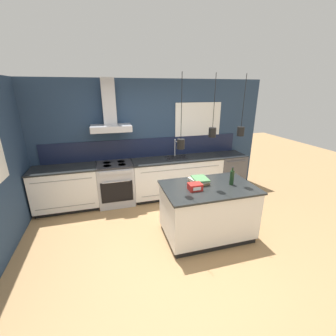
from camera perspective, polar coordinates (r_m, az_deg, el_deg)
name	(u,v)px	position (r m, az deg, el deg)	size (l,w,h in m)	color
ground_plane	(171,244)	(3.87, 0.79, -18.64)	(16.00, 16.00, 0.00)	#A87F51
wall_back	(144,138)	(5.09, -6.08, 7.63)	(5.60, 2.09, 2.60)	navy
counter_run_left	(66,188)	(5.07, -24.41, -4.76)	(1.26, 0.64, 0.91)	black
counter_run_sink	(177,177)	(5.22, 2.27, -2.21)	(2.05, 0.64, 1.31)	black
oven_range	(116,184)	(4.99, -13.08, -3.87)	(0.74, 0.66, 0.91)	#B5B5BA
dishwasher	(228,171)	(5.76, 15.02, -0.86)	(0.64, 0.65, 0.91)	#4C4C51
kitchen_island	(207,211)	(3.88, 9.95, -10.69)	(1.48, 0.96, 0.91)	black
bottle_on_island	(232,177)	(3.78, 15.91, -2.29)	(0.07, 0.07, 0.30)	#193319
book_stack	(199,180)	(3.76, 7.91, -3.13)	(0.31, 0.36, 0.10)	olive
red_supply_box	(195,187)	(3.50, 6.88, -4.75)	(0.21, 0.17, 0.10)	red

